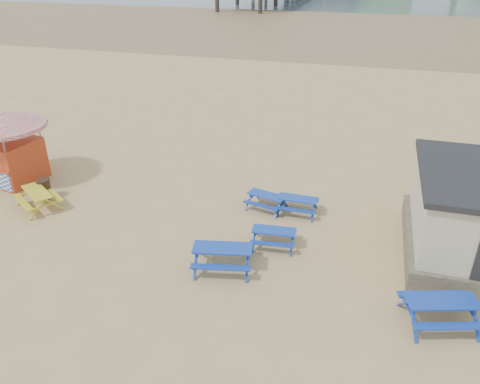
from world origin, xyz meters
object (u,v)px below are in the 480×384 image
(picnic_table_yellow, at_px, (39,199))
(ice_cream_kiosk, at_px, (7,138))
(litter_bin, at_px, (44,189))
(picnic_table_blue_b, at_px, (297,205))
(picnic_table_blue_a, at_px, (266,201))

(picnic_table_yellow, xyz_separation_m, ice_cream_kiosk, (-2.68, 1.91, 1.71))
(litter_bin, bearing_deg, picnic_table_yellow, -69.33)
(picnic_table_blue_b, xyz_separation_m, picnic_table_yellow, (-10.40, -2.54, 0.05))
(picnic_table_blue_b, xyz_separation_m, ice_cream_kiosk, (-13.08, -0.63, 1.76))
(ice_cream_kiosk, bearing_deg, picnic_table_blue_b, 11.87)
(picnic_table_yellow, bearing_deg, litter_bin, 144.94)
(picnic_table_yellow, distance_m, litter_bin, 0.86)
(litter_bin, bearing_deg, picnic_table_blue_a, 10.29)
(picnic_table_blue_b, relative_size, litter_bin, 1.86)
(picnic_table_blue_b, relative_size, ice_cream_kiosk, 0.38)
(picnic_table_blue_b, distance_m, litter_bin, 10.84)
(picnic_table_blue_b, height_order, litter_bin, litter_bin)
(picnic_table_blue_a, xyz_separation_m, picnic_table_yellow, (-9.11, -2.51, 0.06))
(ice_cream_kiosk, bearing_deg, picnic_table_blue_a, 12.04)
(picnic_table_blue_b, bearing_deg, picnic_table_yellow, -165.25)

